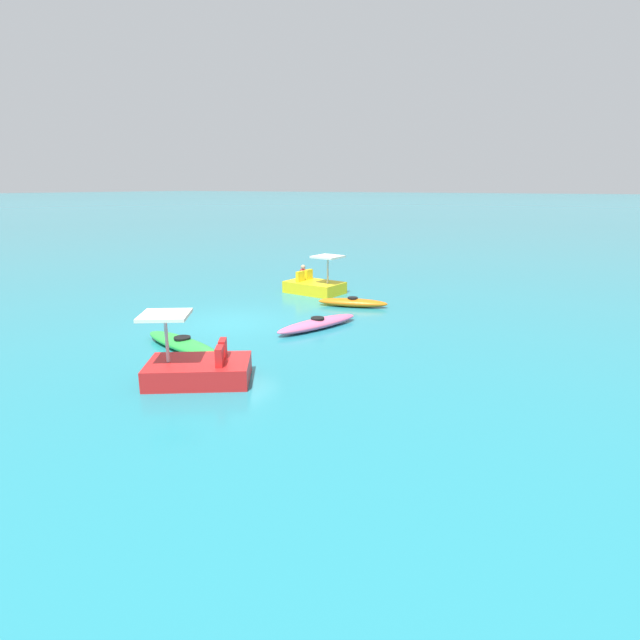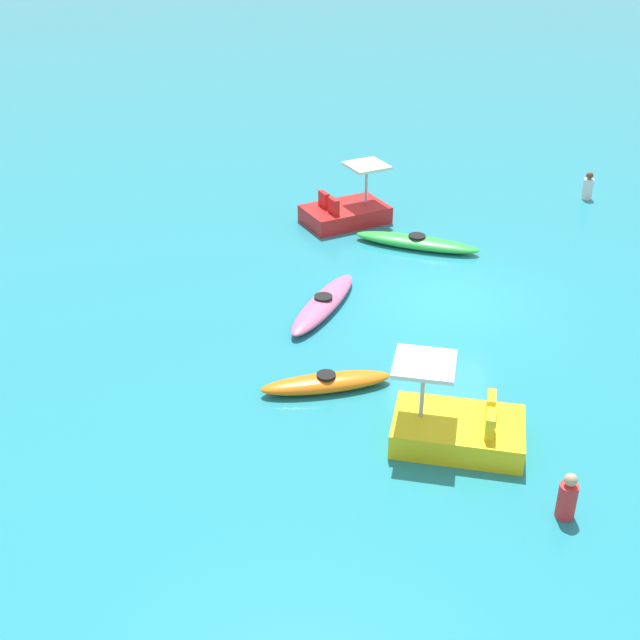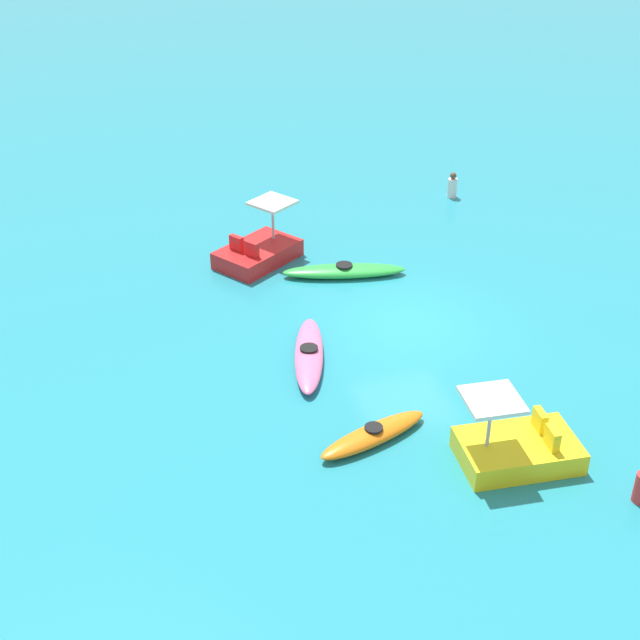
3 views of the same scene
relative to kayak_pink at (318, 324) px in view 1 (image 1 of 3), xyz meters
The scene contains 7 objects.
ground_plane 3.05m from the kayak_pink, 74.33° to the right, with size 600.00×600.00×0.00m, color teal.
kayak_pink is the anchor object (origin of this frame).
kayak_orange 3.40m from the kayak_pink, behind, with size 1.42×2.76×0.37m.
kayak_green 4.44m from the kayak_pink, 29.52° to the right, with size 1.53×3.57×0.37m.
pedal_boat_yellow 5.70m from the kayak_pink, 148.14° to the right, with size 1.71×2.56×1.68m.
pedal_boat_red 5.48m from the kayak_pink, ahead, with size 2.58×2.83×1.68m.
person_near_shore 8.15m from the kayak_pink, 144.46° to the right, with size 0.44×0.44×0.88m.
Camera 1 is at (13.14, 11.23, 4.56)m, focal length 28.86 mm.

